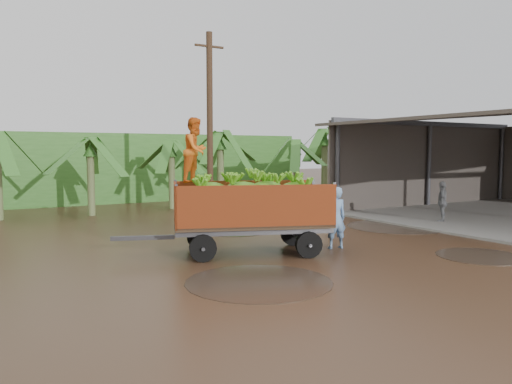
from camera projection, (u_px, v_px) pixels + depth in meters
ground at (320, 248)px, 13.84m from camera, size 100.00×100.00×0.00m
hedge_north at (105, 168)px, 26.43m from camera, size 22.00×3.00×3.60m
banana_trailer at (249, 206)px, 13.13m from camera, size 5.62×3.24×3.57m
man_blue at (335, 218)px, 13.78m from camera, size 0.70×0.55×1.71m
man_grey at (442, 202)px, 18.63m from camera, size 0.97×0.85×1.57m
utility_pole at (210, 125)px, 19.47m from camera, size 1.20×0.24×7.27m
banana_plants at (128, 175)px, 18.54m from camera, size 25.05×20.58×4.09m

